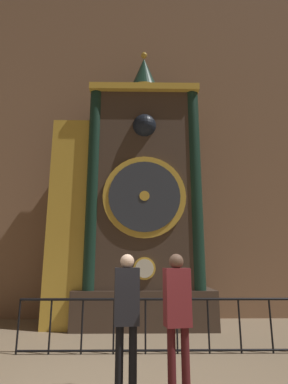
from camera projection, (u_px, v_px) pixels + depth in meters
The scene contains 5 objects.
cathedral_back_wall at pixel (129, 121), 10.73m from camera, with size 24.00×0.32×13.22m.
clock_tower at pixel (131, 201), 8.74m from camera, with size 4.49×1.79×8.45m.
railing_fence at pixel (161, 322), 5.77m from camera, with size 5.51×0.05×1.00m.
visitor_near at pixel (127, 308), 4.10m from camera, with size 0.36×0.25×1.80m.
visitor_far at pixel (177, 309), 4.00m from camera, with size 0.37×0.28×1.80m.
Camera 1 is at (0.30, -3.99, 1.70)m, focal length 28.00 mm.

